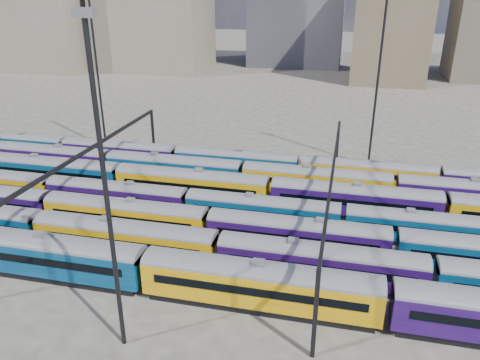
% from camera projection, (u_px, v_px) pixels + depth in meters
% --- Properties ---
extents(ground, '(500.00, 500.00, 0.00)m').
position_uv_depth(ground, '(244.00, 224.00, 56.63)').
color(ground, '#45403A').
rests_on(ground, ground).
extents(rake_0, '(129.97, 3.17, 5.34)m').
position_uv_depth(rake_0, '(388.00, 298.00, 38.78)').
color(rake_0, black).
rests_on(rake_0, ground).
extents(rake_1, '(120.99, 2.95, 4.97)m').
position_uv_depth(rake_1, '(218.00, 247.00, 46.73)').
color(rake_1, black).
rests_on(rake_1, ground).
extents(rake_2, '(118.46, 2.89, 4.86)m').
position_uv_depth(rake_2, '(49.00, 204.00, 55.96)').
color(rake_2, black).
rests_on(rake_2, ground).
extents(rake_3, '(93.34, 2.74, 4.59)m').
position_uv_depth(rake_3, '(116.00, 193.00, 59.18)').
color(rake_3, black).
rests_on(rake_3, ground).
extents(rake_4, '(125.33, 3.06, 5.15)m').
position_uv_depth(rake_4, '(270.00, 189.00, 59.58)').
color(rake_4, black).
rests_on(rake_4, ground).
extents(rake_5, '(101.10, 2.96, 4.98)m').
position_uv_depth(rake_5, '(174.00, 166.00, 67.25)').
color(rake_5, black).
rests_on(rake_5, ground).
extents(rake_6, '(114.07, 2.78, 4.67)m').
position_uv_depth(rake_6, '(300.00, 165.00, 68.09)').
color(rake_6, black).
rests_on(rake_6, ground).
extents(gantry_1, '(0.35, 40.35, 8.03)m').
position_uv_depth(gantry_1, '(88.00, 158.00, 58.20)').
color(gantry_1, black).
rests_on(gantry_1, ground).
extents(gantry_2, '(0.35, 40.35, 8.03)m').
position_uv_depth(gantry_2, '(332.00, 180.00, 51.88)').
color(gantry_2, black).
rests_on(gantry_2, ground).
extents(mast_1, '(1.40, 0.50, 25.60)m').
position_uv_depth(mast_1, '(97.00, 68.00, 77.25)').
color(mast_1, black).
rests_on(mast_1, ground).
extents(mast_2, '(1.40, 0.50, 25.60)m').
position_uv_depth(mast_2, '(105.00, 185.00, 32.52)').
color(mast_2, black).
rests_on(mast_2, ground).
extents(mast_3, '(1.40, 0.50, 25.60)m').
position_uv_depth(mast_3, '(378.00, 77.00, 69.56)').
color(mast_3, black).
rests_on(mast_3, ground).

